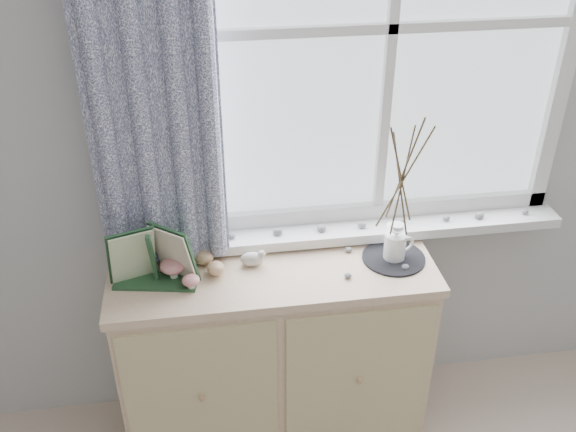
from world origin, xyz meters
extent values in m
cube|color=#BCBBB9|center=(0.00, 2.00, 1.30)|extent=(4.00, 0.04, 2.60)
cube|color=silver|center=(0.30, 2.00, 1.65)|extent=(1.30, 0.01, 1.40)
cube|color=white|center=(0.30, 1.92, 0.88)|extent=(1.45, 0.16, 0.04)
cube|color=#090F35|center=(-0.52, 1.87, 1.68)|extent=(0.44, 0.06, 1.61)
cube|color=beige|center=(-0.15, 1.75, 0.41)|extent=(1.17, 0.43, 0.81)
cube|color=beige|center=(-0.15, 1.75, 0.83)|extent=(1.20, 0.45, 0.03)
cube|color=#C4B588|center=(-0.44, 1.53, 0.41)|extent=(0.55, 0.01, 0.75)
cube|color=#C4B588|center=(0.14, 1.53, 0.41)|extent=(0.55, 0.01, 0.75)
cylinder|color=white|center=(-0.51, 1.74, 0.88)|extent=(0.03, 0.03, 0.06)
ellipsoid|color=#9F0506|center=(-0.51, 1.74, 0.91)|extent=(0.09, 0.09, 0.05)
cylinder|color=white|center=(-0.45, 1.67, 0.87)|extent=(0.03, 0.03, 0.04)
ellipsoid|color=#9F0506|center=(-0.45, 1.67, 0.89)|extent=(0.06, 0.06, 0.03)
ellipsoid|color=tan|center=(-0.36, 1.74, 0.88)|extent=(0.06, 0.05, 0.08)
ellipsoid|color=tan|center=(-0.40, 1.81, 0.88)|extent=(0.06, 0.05, 0.08)
cylinder|color=black|center=(0.31, 1.75, 0.85)|extent=(0.24, 0.24, 0.01)
cylinder|color=white|center=(0.31, 1.75, 0.91)|extent=(0.10, 0.10, 0.10)
cone|color=white|center=(0.31, 1.75, 0.97)|extent=(0.08, 0.08, 0.04)
cylinder|color=white|center=(0.31, 1.75, 0.99)|extent=(0.05, 0.05, 0.02)
torus|color=white|center=(0.35, 1.75, 0.91)|extent=(0.06, 0.03, 0.06)
ellipsoid|color=gray|center=(0.11, 1.65, 0.86)|extent=(0.03, 0.02, 0.02)
ellipsoid|color=gray|center=(0.15, 1.81, 0.86)|extent=(0.03, 0.02, 0.02)
ellipsoid|color=gray|center=(0.33, 1.67, 0.86)|extent=(0.03, 0.02, 0.02)
ellipsoid|color=gray|center=(0.03, 1.85, 0.86)|extent=(0.03, 0.02, 0.02)
camera|label=1|loc=(-0.38, -0.14, 2.25)|focal=40.00mm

